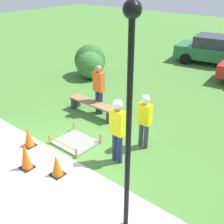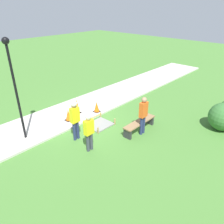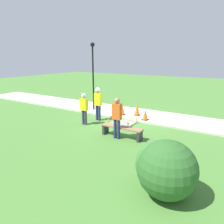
{
  "view_description": "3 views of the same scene",
  "coord_description": "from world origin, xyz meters",
  "views": [
    {
      "loc": [
        5.24,
        -4.19,
        4.79
      ],
      "look_at": [
        0.08,
        1.97,
        0.74
      ],
      "focal_mm": 45.0,
      "sensor_mm": 36.0,
      "label": 1
    },
    {
      "loc": [
        6.23,
        7.71,
        5.57
      ],
      "look_at": [
        -0.76,
        1.2,
        0.77
      ],
      "focal_mm": 35.0,
      "sensor_mm": 36.0,
      "label": 2
    },
    {
      "loc": [
        -5.96,
        10.68,
        3.59
      ],
      "look_at": [
        -0.36,
        1.84,
        0.92
      ],
      "focal_mm": 35.0,
      "sensor_mm": 36.0,
      "label": 3
    }
  ],
  "objects": [
    {
      "name": "shrub_rounded_mid",
      "position": [
        -4.45,
        5.66,
        0.78
      ],
      "size": [
        1.56,
        1.56,
        1.56
      ],
      "color": "#2D6028",
      "rests_on": "ground_plane"
    },
    {
      "name": "ground_plane",
      "position": [
        0.0,
        0.0,
        0.0
      ],
      "size": [
        60.0,
        60.0,
        0.0
      ],
      "primitive_type": "plane",
      "color": "#477A33"
    },
    {
      "name": "lamppost_near",
      "position": [
        2.8,
        -0.84,
        2.91
      ],
      "size": [
        0.28,
        0.28,
        4.35
      ],
      "color": "black",
      "rests_on": "sidewalk"
    },
    {
      "name": "sidewalk",
      "position": [
        0.0,
        -1.4,
        0.05
      ],
      "size": [
        28.0,
        2.81,
        0.1
      ],
      "color": "#BCB7AD",
      "rests_on": "ground_plane"
    },
    {
      "name": "traffic_cone_sidewalk_edge",
      "position": [
        0.49,
        -0.7,
        0.4
      ],
      "size": [
        0.34,
        0.34,
        0.6
      ],
      "color": "black",
      "rests_on": "sidewalk"
    },
    {
      "name": "traffic_cone_far_patch",
      "position": [
        -0.35,
        -1.03,
        0.5
      ],
      "size": [
        0.34,
        0.34,
        0.8
      ],
      "color": "black",
      "rests_on": "sidewalk"
    },
    {
      "name": "bystander_in_orange_shirt",
      "position": [
        -1.19,
        2.74,
        1.07
      ],
      "size": [
        0.4,
        0.24,
        1.86
      ],
      "color": "navy",
      "rests_on": "ground_plane"
    },
    {
      "name": "parked_car_green",
      "position": [
        -0.54,
        11.71,
        0.79
      ],
      "size": [
        4.27,
        2.66,
        1.55
      ],
      "rotation": [
        0.0,
        0.0,
        0.16
      ],
      "color": "#236B3D",
      "rests_on": "ground_plane"
    },
    {
      "name": "traffic_cone_near_patch",
      "position": [
        -1.19,
        -0.36,
        0.39
      ],
      "size": [
        0.34,
        0.34,
        0.59
      ],
      "color": "black",
      "rests_on": "sidewalk"
    },
    {
      "name": "park_bench",
      "position": [
        -1.3,
        2.5,
        0.36
      ],
      "size": [
        1.99,
        0.44,
        0.51
      ],
      "color": "#2D2D33",
      "rests_on": "ground_plane"
    },
    {
      "name": "worker_supervisor",
      "position": [
        1.22,
        0.84,
        1.15
      ],
      "size": [
        0.4,
        0.27,
        1.9
      ],
      "color": "navy",
      "rests_on": "ground_plane"
    },
    {
      "name": "shrub_rounded_near",
      "position": [
        -4.14,
        5.32,
        0.68
      ],
      "size": [
        1.36,
        1.36,
        1.36
      ],
      "color": "#387033",
      "rests_on": "ground_plane"
    },
    {
      "name": "wet_concrete_patch",
      "position": [
        -0.35,
        0.71,
        0.04
      ],
      "size": [
        1.23,
        1.08,
        0.33
      ],
      "color": "gray",
      "rests_on": "ground_plane"
    },
    {
      "name": "worker_assistant",
      "position": [
        1.37,
        1.91,
        1.02
      ],
      "size": [
        0.4,
        0.25,
        1.72
      ],
      "color": "#383D47",
      "rests_on": "ground_plane"
    }
  ]
}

